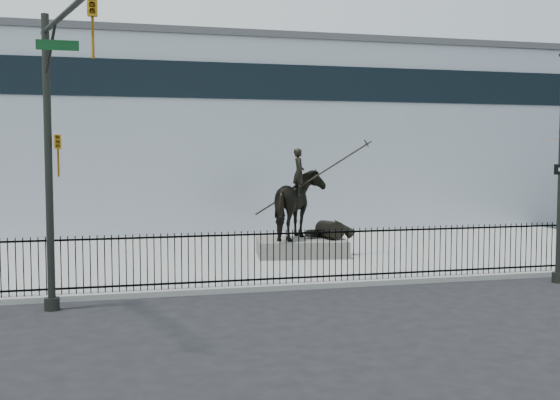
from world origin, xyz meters
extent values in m
plane|color=black|center=(0.00, 0.00, 0.00)|extent=(120.00, 120.00, 0.00)
cube|color=#959592|center=(0.00, 7.00, 0.07)|extent=(30.00, 12.00, 0.15)
cube|color=silver|center=(0.00, 20.00, 4.50)|extent=(44.00, 14.00, 9.00)
cube|color=black|center=(0.00, 1.25, 0.30)|extent=(22.00, 0.05, 0.05)
cube|color=black|center=(0.00, 1.25, 1.55)|extent=(22.00, 0.05, 0.05)
cube|color=black|center=(0.00, 1.25, 0.90)|extent=(22.00, 0.03, 1.50)
cube|color=#5F5D57|center=(0.87, 6.03, 0.44)|extent=(3.38, 2.56, 0.58)
imported|color=black|center=(0.87, 6.03, 1.97)|extent=(2.43, 2.73, 2.47)
imported|color=black|center=(0.78, 6.04, 3.10)|extent=(0.48, 0.66, 1.67)
cylinder|color=black|center=(1.21, 5.98, 2.85)|extent=(3.95, 0.63, 2.52)
cylinder|color=black|center=(-7.00, 0.20, 0.15)|extent=(0.36, 0.36, 0.30)
cylinder|color=black|center=(-7.00, 0.20, 3.50)|extent=(0.18, 0.18, 7.00)
cylinder|color=black|center=(-6.40, -1.92, 6.60)|extent=(1.47, 4.84, 0.12)
imported|color=#C78A16|center=(-5.80, -4.05, 5.97)|extent=(0.18, 0.22, 1.10)
imported|color=#C78A16|center=(-6.78, 0.20, 3.70)|extent=(0.16, 0.20, 1.00)
cube|color=#0C3F19|center=(-6.64, -1.00, 6.10)|extent=(0.90, 0.03, 0.22)
cylinder|color=black|center=(7.00, 0.20, 0.15)|extent=(0.36, 0.36, 0.30)
camera|label=1|loc=(-5.42, -16.14, 3.73)|focal=42.00mm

